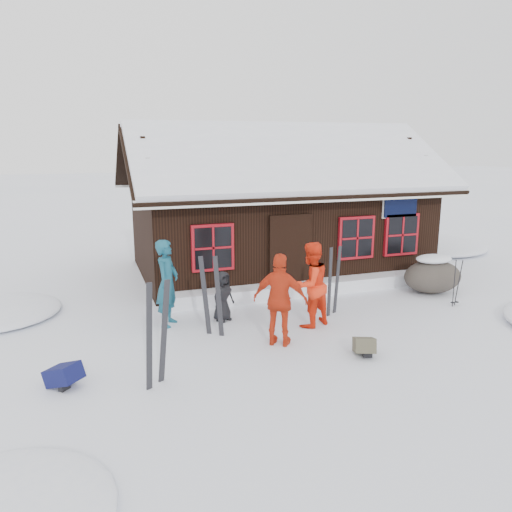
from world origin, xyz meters
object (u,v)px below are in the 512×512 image
object	(u,v)px
boulder	(433,275)
ski_pair_left	(157,335)
skier_teal	(167,283)
skier_orange_right	(280,300)
backpack_olive	(364,349)
backpack_blue	(64,379)
skier_orange_left	(311,285)
ski_poles	(456,284)
skier_crouched	(223,296)

from	to	relation	value
boulder	ski_pair_left	bearing A→B (deg)	-159.57
skier_teal	skier_orange_right	xyz separation A→B (m)	(1.85, -1.78, -0.03)
skier_teal	backpack_olive	world-z (taller)	skier_teal
skier_orange_right	backpack_blue	distance (m)	3.98
skier_orange_left	ski_poles	xyz separation A→B (m)	(3.85, 0.09, -0.36)
boulder	ski_poles	world-z (taller)	ski_poles
skier_orange_left	backpack_olive	distance (m)	1.90
boulder	backpack_olive	bearing A→B (deg)	-142.28
skier_orange_right	ski_poles	xyz separation A→B (m)	(4.83, 0.84, -0.36)
ski_pair_left	ski_poles	bearing A→B (deg)	-16.02
ski_pair_left	skier_orange_left	bearing A→B (deg)	-4.07
skier_orange_left	skier_orange_right	xyz separation A→B (m)	(-0.98, -0.75, -0.01)
skier_crouched	skier_teal	bearing A→B (deg)	146.13
skier_orange_left	backpack_olive	bearing A→B (deg)	78.52
boulder	skier_orange_left	bearing A→B (deg)	-163.72
skier_teal	skier_orange_left	world-z (taller)	skier_teal
skier_orange_left	skier_teal	bearing A→B (deg)	-41.12
backpack_olive	ski_poles	bearing A→B (deg)	49.19
ski_pair_left	backpack_blue	size ratio (longest dim) A/B	3.40
skier_teal	ski_pair_left	xyz separation A→B (m)	(-0.59, -2.63, -0.10)
backpack_blue	skier_crouched	bearing A→B (deg)	-11.19
skier_teal	ski_pair_left	distance (m)	2.69
skier_orange_right	boulder	size ratio (longest dim) A/B	1.17
skier_orange_right	skier_teal	bearing A→B (deg)	-9.06
skier_orange_left	skier_crouched	distance (m)	1.92
skier_teal	backpack_olive	xyz separation A→B (m)	(3.12, -2.74, -0.79)
backpack_olive	ski_pair_left	bearing A→B (deg)	-159.56
skier_orange_left	backpack_blue	bearing A→B (deg)	-7.00
skier_teal	skier_crouched	world-z (taller)	skier_teal
skier_teal	ski_pair_left	size ratio (longest dim) A/B	1.05
skier_teal	boulder	xyz separation A→B (m)	(6.85, 0.15, -0.47)
ski_pair_left	backpack_olive	bearing A→B (deg)	-30.94
ski_poles	backpack_blue	distance (m)	8.81
skier_orange_left	backpack_blue	distance (m)	5.07
skier_teal	skier_orange_left	xyz separation A→B (m)	(2.83, -1.03, -0.02)
backpack_blue	backpack_olive	bearing A→B (deg)	-50.35
backpack_olive	skier_teal	bearing A→B (deg)	160.90
skier_teal	backpack_olive	bearing A→B (deg)	-101.77
skier_teal	boulder	size ratio (longest dim) A/B	1.20
skier_teal	backpack_blue	size ratio (longest dim) A/B	3.58
skier_teal	backpack_blue	distance (m)	3.13
skier_orange_left	ski_pair_left	bearing A→B (deg)	3.95
ski_poles	ski_pair_left	bearing A→B (deg)	-166.90
skier_teal	backpack_blue	bearing A→B (deg)	167.53
skier_orange_right	backpack_blue	bearing A→B (deg)	41.76
skier_orange_right	skier_crouched	size ratio (longest dim) A/B	1.62
skier_crouched	backpack_olive	xyz separation A→B (m)	(1.95, -2.63, -0.42)
backpack_blue	boulder	bearing A→B (deg)	-29.78
skier_orange_left	backpack_olive	world-z (taller)	skier_orange_left
backpack_blue	skier_orange_right	bearing A→B (deg)	-37.97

